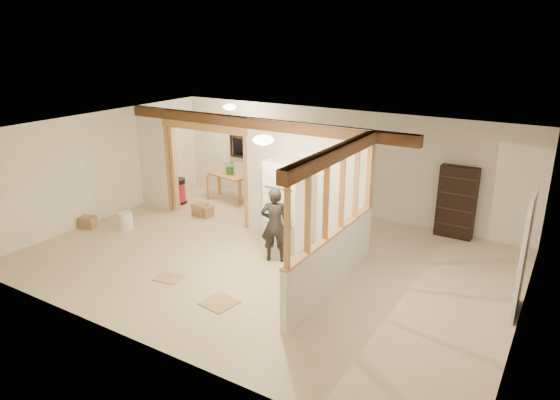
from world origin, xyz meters
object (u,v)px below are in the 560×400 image
Objects in this scene: refrigerator at (288,204)px; bookshelf at (456,202)px; work_table at (229,187)px; woman at (275,225)px; shop_vac at (177,191)px.

bookshelf is (2.80, 2.28, -0.13)m from refrigerator.
bookshelf reaches higher than work_table.
refrigerator is at bearing -103.55° from woman.
shop_vac is at bearing 167.42° from refrigerator.
woman is (0.14, -0.73, -0.18)m from refrigerator.
work_table is at bearing -174.66° from bookshelf.
refrigerator is 0.76m from woman.
bookshelf is at bearing 12.16° from shop_vac.
shop_vac is (-3.95, 1.58, -0.41)m from woman.
refrigerator reaches higher than bookshelf.
woman is 4.01m from bookshelf.
bookshelf reaches higher than shop_vac.
shop_vac is 6.78m from bookshelf.
shop_vac is 0.42× the size of bookshelf.
woman is at bearing -79.11° from refrigerator.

